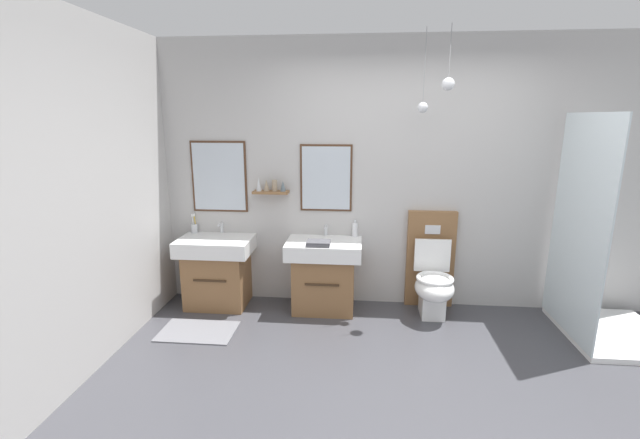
# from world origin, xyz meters

# --- Properties ---
(ground_plane) EXTENTS (6.32, 4.65, 0.10)m
(ground_plane) POSITION_xyz_m (0.00, 0.00, -0.05)
(ground_plane) COLOR #3D3D42
(ground_plane) RESTS_ON ground
(wall_back) EXTENTS (5.12, 0.57, 2.67)m
(wall_back) POSITION_xyz_m (-0.02, 1.66, 1.33)
(wall_back) COLOR #B7B5B2
(wall_back) RESTS_ON ground
(wall_left) EXTENTS (0.12, 3.45, 2.67)m
(wall_left) POSITION_xyz_m (-2.50, 0.00, 1.33)
(wall_left) COLOR #B7B5B2
(wall_left) RESTS_ON ground
(bath_mat) EXTENTS (0.68, 0.44, 0.01)m
(bath_mat) POSITION_xyz_m (-1.89, 0.77, 0.01)
(bath_mat) COLOR slate
(bath_mat) RESTS_ON ground
(vanity_sink_left) EXTENTS (0.74, 0.52, 0.72)m
(vanity_sink_left) POSITION_xyz_m (-1.89, 1.38, 0.39)
(vanity_sink_left) COLOR brown
(vanity_sink_left) RESTS_ON ground
(tap_on_left_sink) EXTENTS (0.03, 0.13, 0.11)m
(tap_on_left_sink) POSITION_xyz_m (-1.89, 1.58, 0.79)
(tap_on_left_sink) COLOR silver
(tap_on_left_sink) RESTS_ON vanity_sink_left
(vanity_sink_right) EXTENTS (0.74, 0.52, 0.72)m
(vanity_sink_right) POSITION_xyz_m (-0.78, 1.38, 0.39)
(vanity_sink_right) COLOR brown
(vanity_sink_right) RESTS_ON ground
(tap_on_right_sink) EXTENTS (0.03, 0.13, 0.11)m
(tap_on_right_sink) POSITION_xyz_m (-0.78, 1.58, 0.79)
(tap_on_right_sink) COLOR silver
(tap_on_right_sink) RESTS_ON vanity_sink_right
(toilet) EXTENTS (0.48, 0.62, 1.00)m
(toilet) POSITION_xyz_m (0.29, 1.40, 0.38)
(toilet) COLOR brown
(toilet) RESTS_ON ground
(toothbrush_cup) EXTENTS (0.07, 0.07, 0.20)m
(toothbrush_cup) POSITION_xyz_m (-2.18, 1.57, 0.77)
(toothbrush_cup) COLOR silver
(toothbrush_cup) RESTS_ON vanity_sink_left
(soap_dispenser) EXTENTS (0.06, 0.06, 0.18)m
(soap_dispenser) POSITION_xyz_m (-0.48, 1.57, 0.79)
(soap_dispenser) COLOR white
(soap_dispenser) RESTS_ON vanity_sink_right
(folded_hand_towel) EXTENTS (0.22, 0.16, 0.04)m
(folded_hand_towel) POSITION_xyz_m (-0.82, 1.22, 0.74)
(folded_hand_towel) COLOR #47474C
(folded_hand_towel) RESTS_ON vanity_sink_right
(shower_tray) EXTENTS (0.86, 0.96, 1.95)m
(shower_tray) POSITION_xyz_m (1.67, 1.04, 0.43)
(shower_tray) COLOR white
(shower_tray) RESTS_ON ground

